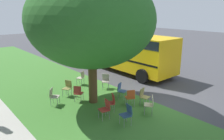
{
  "coord_description": "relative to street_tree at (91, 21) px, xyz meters",
  "views": [
    {
      "loc": [
        -6.05,
        8.58,
        4.61
      ],
      "look_at": [
        3.33,
        0.55,
        1.17
      ],
      "focal_mm": 34.37,
      "sensor_mm": 36.0,
      "label": 1
    }
  ],
  "objects": [
    {
      "name": "chair_7",
      "position": [
        -1.46,
        0.01,
        -3.62
      ],
      "size": [
        0.55,
        0.56,
        0.88
      ],
      "color": "#B7332D",
      "rests_on": "ground"
    },
    {
      "name": "chair_4",
      "position": [
        0.54,
        0.57,
        -3.62
      ],
      "size": [
        0.58,
        0.59,
        0.88
      ],
      "color": "#B7332D",
      "rests_on": "ground"
    },
    {
      "name": "chair_10",
      "position": [
        -1.96,
        -1.69,
        -3.62
      ],
      "size": [
        0.51,
        0.5,
        0.88
      ],
      "color": "olive",
      "rests_on": "ground"
    },
    {
      "name": "chair_11",
      "position": [
        -0.63,
        -1.39,
        -3.62
      ],
      "size": [
        0.55,
        0.55,
        0.88
      ],
      "color": "#335184",
      "rests_on": "ground"
    },
    {
      "name": "chair_5",
      "position": [
        1.62,
        0.58,
        -3.62
      ],
      "size": [
        0.56,
        0.57,
        0.88
      ],
      "color": "olive",
      "rests_on": "ground"
    },
    {
      "name": "ground",
      "position": [
        -2.44,
        -2.6,
        -4.14
      ],
      "size": [
        80.0,
        80.0,
        0.0
      ],
      "primitive_type": "plane",
      "color": "#424247"
    },
    {
      "name": "chair_6",
      "position": [
        2.7,
        -1.0,
        -3.62
      ],
      "size": [
        0.57,
        0.57,
        0.88
      ],
      "color": "#ADA393",
      "rests_on": "ground"
    },
    {
      "name": "chair_8",
      "position": [
        1.0,
        1.73,
        -3.62
      ],
      "size": [
        0.59,
        0.59,
        0.88
      ],
      "color": "#ADA393",
      "rests_on": "ground"
    },
    {
      "name": "chair_2",
      "position": [
        -2.79,
        0.28,
        -3.62
      ],
      "size": [
        0.49,
        0.5,
        0.88
      ],
      "color": "#335184",
      "rests_on": "ground"
    },
    {
      "name": "chair_9",
      "position": [
        -1.62,
        -1.09,
        -3.62
      ],
      "size": [
        0.56,
        0.56,
        0.88
      ],
      "color": "#C64C1E",
      "rests_on": "ground"
    },
    {
      "name": "chair_3",
      "position": [
        -2.79,
        -1.2,
        -3.62
      ],
      "size": [
        0.59,
        0.58,
        0.88
      ],
      "color": "beige",
      "rests_on": "ground"
    },
    {
      "name": "street_tree",
      "position": [
        0.0,
        0.0,
        0.0
      ],
      "size": [
        6.07,
        6.07,
        6.39
      ],
      "color": "brown",
      "rests_on": "ground"
    },
    {
      "name": "chair_0",
      "position": [
        -1.81,
        0.64,
        -3.62
      ],
      "size": [
        0.49,
        0.49,
        0.88
      ],
      "color": "#B7332D",
      "rests_on": "ground"
    },
    {
      "name": "grass_verge",
      "position": [
        -2.44,
        0.6,
        -4.14
      ],
      "size": [
        48.0,
        6.0,
        0.01
      ],
      "primitive_type": "cube",
      "color": "#3D752D",
      "rests_on": "ground"
    },
    {
      "name": "chair_1",
      "position": [
        1.18,
        -1.78,
        -3.62
      ],
      "size": [
        0.59,
        0.59,
        0.88
      ],
      "color": "#ADA393",
      "rests_on": "ground"
    },
    {
      "name": "school_bus",
      "position": [
        4.34,
        -5.44,
        -2.38
      ],
      "size": [
        10.4,
        2.8,
        2.88
      ],
      "color": "yellow",
      "rests_on": "ground"
    }
  ]
}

